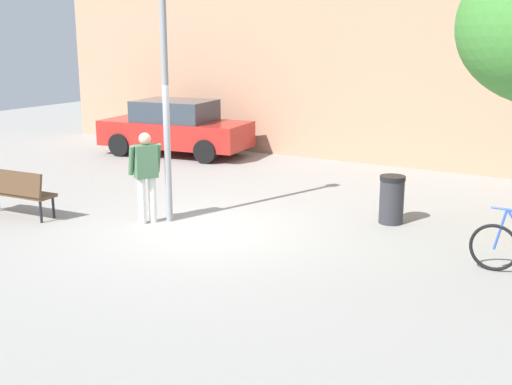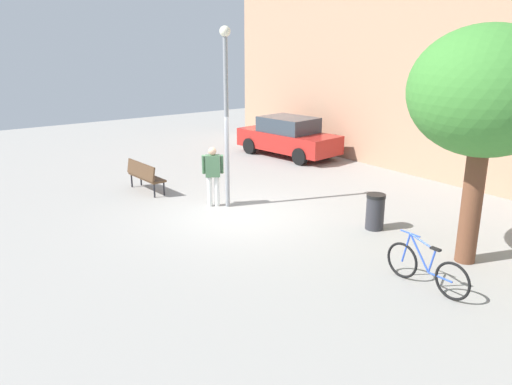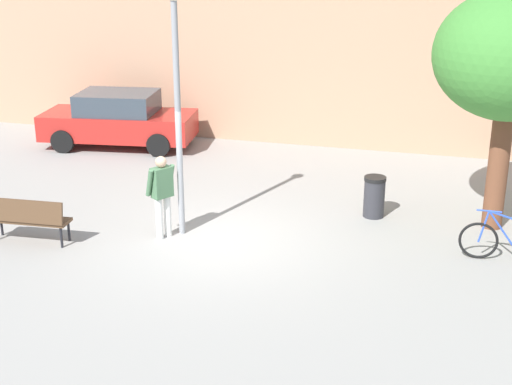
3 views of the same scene
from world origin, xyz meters
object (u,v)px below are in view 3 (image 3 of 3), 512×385
object	(u,v)px
person_by_lamppost	(162,191)
park_bench	(27,217)
trash_bin	(374,197)
parked_car_red	(119,120)
lamppost	(177,92)
bicycle_blue	(510,242)
plaza_tree	(511,57)

from	to	relation	value
person_by_lamppost	park_bench	distance (m)	2.63
person_by_lamppost	trash_bin	xyz separation A→B (m)	(3.85, 2.25, -0.52)
trash_bin	parked_car_red	bearing A→B (deg)	155.34
lamppost	bicycle_blue	xyz separation A→B (m)	(6.22, 0.35, -2.48)
lamppost	bicycle_blue	world-z (taller)	lamppost
parked_car_red	bicycle_blue	bearing A→B (deg)	-26.44
park_bench	parked_car_red	bearing A→B (deg)	101.11
person_by_lamppost	parked_car_red	world-z (taller)	person_by_lamppost
person_by_lamppost	bicycle_blue	xyz separation A→B (m)	(6.49, 0.65, -0.58)
parked_car_red	plaza_tree	bearing A→B (deg)	-18.80
plaza_tree	trash_bin	world-z (taller)	plaza_tree
park_bench	bicycle_blue	xyz separation A→B (m)	(8.90, 1.62, -0.16)
person_by_lamppost	trash_bin	size ratio (longest dim) A/B	1.89
plaza_tree	park_bench	bearing A→B (deg)	-159.12
bicycle_blue	trash_bin	bearing A→B (deg)	148.75
plaza_tree	bicycle_blue	xyz separation A→B (m)	(0.24, -1.69, -3.08)
plaza_tree	bicycle_blue	bearing A→B (deg)	-81.83
park_bench	plaza_tree	world-z (taller)	plaza_tree
lamppost	parked_car_red	size ratio (longest dim) A/B	1.09
plaza_tree	trash_bin	bearing A→B (deg)	-178.09
park_bench	trash_bin	xyz separation A→B (m)	(6.26, 3.22, -0.10)
lamppost	person_by_lamppost	bearing A→B (deg)	-132.02
lamppost	bicycle_blue	size ratio (longest dim) A/B	2.65
person_by_lamppost	bicycle_blue	distance (m)	6.55
person_by_lamppost	trash_bin	distance (m)	4.49
bicycle_blue	parked_car_red	world-z (taller)	parked_car_red
person_by_lamppost	parked_car_red	bearing A→B (deg)	123.02
lamppost	person_by_lamppost	world-z (taller)	lamppost
person_by_lamppost	park_bench	xyz separation A→B (m)	(-2.41, -0.97, -0.42)
plaza_tree	parked_car_red	bearing A→B (deg)	161.20
lamppost	parked_car_red	distance (m)	7.06
bicycle_blue	plaza_tree	bearing A→B (deg)	98.17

